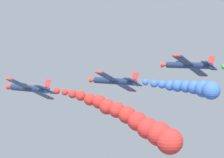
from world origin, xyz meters
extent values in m
cylinder|color=navy|center=(-10.75, 8.66, 95.83)|extent=(1.45, 9.00, 1.45)
cone|color=red|center=(-10.75, 13.76, 95.83)|extent=(1.37, 1.20, 1.37)
cube|color=navy|center=(-10.79, 8.26, 95.74)|extent=(8.51, 1.90, 3.83)
cylinder|color=red|center=(-15.01, 8.26, 97.57)|extent=(0.47, 1.40, 0.47)
cylinder|color=red|center=(-6.57, 8.26, 93.91)|extent=(0.47, 1.40, 0.47)
cube|color=navy|center=(-10.73, 4.66, 95.88)|extent=(3.56, 1.20, 1.68)
cube|color=red|center=(-10.37, 4.56, 96.72)|extent=(0.77, 1.10, 1.52)
ellipsoid|color=black|center=(-10.56, 10.46, 96.29)|extent=(1.01, 2.20, 0.96)
sphere|color=red|center=(-10.79, 1.89, 95.81)|extent=(1.02, 1.02, 1.02)
sphere|color=red|center=(-10.70, 0.11, 95.72)|extent=(1.01, 1.01, 1.01)
sphere|color=red|center=(-10.80, -1.66, 95.55)|extent=(1.30, 1.30, 1.30)
sphere|color=red|center=(-10.81, -3.43, 95.42)|extent=(1.54, 1.54, 1.54)
sphere|color=red|center=(-10.69, -5.21, 94.98)|extent=(1.80, 1.80, 1.80)
sphere|color=red|center=(-10.63, -6.98, 94.76)|extent=(2.00, 2.00, 2.00)
sphere|color=red|center=(-10.90, -8.75, 94.22)|extent=(2.23, 2.23, 2.23)
sphere|color=red|center=(-10.84, -10.52, 93.91)|extent=(2.23, 2.23, 2.23)
sphere|color=red|center=(-10.73, -12.30, 93.36)|extent=(2.43, 2.43, 2.43)
sphere|color=red|center=(-10.77, -14.07, 92.68)|extent=(2.64, 2.64, 2.64)
sphere|color=red|center=(-10.79, -15.84, 91.93)|extent=(2.89, 2.89, 2.89)
sphere|color=red|center=(-10.69, -17.61, 91.39)|extent=(3.25, 3.25, 3.25)
sphere|color=red|center=(-10.82, -19.39, 90.66)|extent=(3.44, 3.44, 3.44)
cylinder|color=navy|center=(0.71, 0.03, 96.85)|extent=(1.44, 9.00, 1.44)
cone|color=red|center=(0.71, 5.13, 96.85)|extent=(1.37, 1.20, 1.37)
cube|color=navy|center=(0.67, -0.37, 96.75)|extent=(8.56, 1.90, 3.71)
cylinder|color=red|center=(-3.57, -0.37, 98.52)|extent=(0.47, 1.40, 0.47)
cylinder|color=red|center=(4.92, -0.37, 94.98)|extent=(0.47, 1.40, 0.47)
cube|color=navy|center=(0.73, -3.97, 96.89)|extent=(3.58, 1.20, 1.63)
cube|color=red|center=(1.08, -4.07, 97.74)|extent=(0.75, 1.10, 1.53)
ellipsoid|color=black|center=(0.90, 1.83, 97.30)|extent=(1.01, 2.20, 0.95)
sphere|color=blue|center=(0.62, -6.65, 96.97)|extent=(1.02, 1.02, 1.02)
sphere|color=blue|center=(0.72, -8.33, 96.83)|extent=(1.26, 1.26, 1.26)
sphere|color=blue|center=(0.53, -10.00, 96.79)|extent=(1.31, 1.31, 1.31)
sphere|color=blue|center=(0.28, -11.68, 96.70)|extent=(1.60, 1.60, 1.60)
sphere|color=blue|center=(-0.18, -13.36, 96.78)|extent=(1.85, 1.85, 1.85)
sphere|color=blue|center=(-0.41, -15.04, 96.75)|extent=(1.83, 1.83, 1.83)
sphere|color=blue|center=(-0.89, -16.72, 96.76)|extent=(2.02, 2.02, 2.02)
sphere|color=blue|center=(-1.18, -18.39, 96.65)|extent=(2.44, 2.44, 2.44)
sphere|color=blue|center=(-1.89, -20.07, 96.58)|extent=(2.61, 2.61, 2.61)
cylinder|color=navy|center=(10.45, -8.50, 99.48)|extent=(1.45, 9.00, 1.45)
cone|color=red|center=(10.45, -3.40, 99.48)|extent=(1.37, 1.20, 1.37)
cube|color=navy|center=(10.41, -8.90, 99.39)|extent=(8.52, 1.90, 3.81)
cylinder|color=red|center=(6.19, -8.90, 101.21)|extent=(0.47, 1.40, 0.47)
cylinder|color=red|center=(14.63, -8.90, 97.57)|extent=(0.47, 1.40, 0.47)
cube|color=navy|center=(10.47, -12.50, 99.53)|extent=(3.56, 1.20, 1.67)
cube|color=red|center=(10.83, -12.60, 100.37)|extent=(0.76, 1.10, 1.52)
ellipsoid|color=black|center=(10.65, -6.70, 99.94)|extent=(1.01, 2.20, 0.96)
sphere|color=green|center=(10.45, -15.29, 99.43)|extent=(0.92, 0.92, 0.92)
camera|label=1|loc=(-60.76, -54.04, 102.28)|focal=77.44mm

